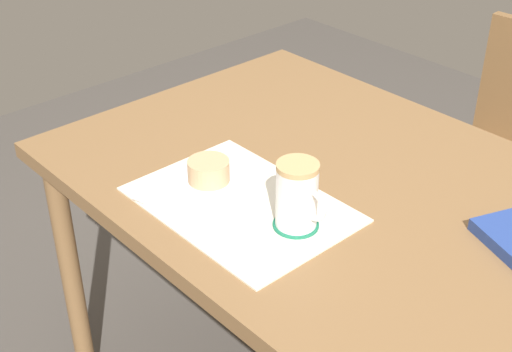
{
  "coord_description": "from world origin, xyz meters",
  "views": [
    {
      "loc": [
        0.82,
        -0.95,
        1.52
      ],
      "look_at": [
        -0.06,
        -0.16,
        0.79
      ],
      "focal_mm": 50.0,
      "sensor_mm": 36.0,
      "label": 1
    }
  ],
  "objects_px": {
    "pastry_plate": "(209,183)",
    "pastry": "(209,171)",
    "coffee_mug": "(298,195)",
    "dining_table": "(332,211)"
  },
  "relations": [
    {
      "from": "dining_table",
      "to": "coffee_mug",
      "type": "xyz_separation_m",
      "value": [
        0.07,
        -0.18,
        0.15
      ]
    },
    {
      "from": "pastry",
      "to": "coffee_mug",
      "type": "xyz_separation_m",
      "value": [
        0.22,
        0.03,
        0.03
      ]
    },
    {
      "from": "pastry_plate",
      "to": "pastry",
      "type": "xyz_separation_m",
      "value": [
        0.0,
        0.0,
        0.03
      ]
    },
    {
      "from": "pastry_plate",
      "to": "coffee_mug",
      "type": "xyz_separation_m",
      "value": [
        0.22,
        0.03,
        0.06
      ]
    },
    {
      "from": "dining_table",
      "to": "coffee_mug",
      "type": "distance_m",
      "value": 0.24
    },
    {
      "from": "pastry",
      "to": "pastry_plate",
      "type": "bearing_deg",
      "value": -90.0
    },
    {
      "from": "dining_table",
      "to": "coffee_mug",
      "type": "height_order",
      "value": "coffee_mug"
    },
    {
      "from": "pastry",
      "to": "coffee_mug",
      "type": "distance_m",
      "value": 0.22
    },
    {
      "from": "pastry_plate",
      "to": "dining_table",
      "type": "bearing_deg",
      "value": 54.13
    },
    {
      "from": "dining_table",
      "to": "pastry",
      "type": "distance_m",
      "value": 0.28
    }
  ]
}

